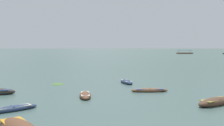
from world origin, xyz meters
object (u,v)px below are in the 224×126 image
at_px(rowboat_2, 85,95).
at_px(ferry_1, 185,53).
at_px(rowboat_0, 126,82).
at_px(rowboat_7, 12,109).
at_px(rowboat_8, 215,102).
at_px(rowboat_3, 150,90).

xyz_separation_m(rowboat_2, ferry_1, (45.70, 146.44, 0.31)).
relative_size(rowboat_0, ferry_1, 0.32).
height_order(rowboat_7, rowboat_8, rowboat_8).
bearing_deg(rowboat_2, ferry_1, 72.67).
xyz_separation_m(rowboat_2, rowboat_3, (5.49, 2.62, -0.01)).
xyz_separation_m(rowboat_2, rowboat_8, (9.43, -2.57, 0.05)).
bearing_deg(ferry_1, rowboat_8, -103.68).
bearing_deg(rowboat_8, rowboat_0, 118.67).
bearing_deg(rowboat_0, rowboat_7, -120.93).
distance_m(rowboat_3, ferry_1, 149.34).
height_order(rowboat_2, rowboat_7, rowboat_2).
bearing_deg(rowboat_7, rowboat_3, 37.33).
height_order(rowboat_3, rowboat_7, rowboat_3).
relative_size(rowboat_0, rowboat_7, 1.07).
relative_size(rowboat_3, rowboat_8, 0.96).
xyz_separation_m(rowboat_3, ferry_1, (40.21, 143.82, 0.32)).
relative_size(rowboat_2, rowboat_7, 1.06).
bearing_deg(rowboat_2, rowboat_8, -15.25).
bearing_deg(rowboat_0, rowboat_8, -61.33).
relative_size(rowboat_2, rowboat_3, 0.93).
distance_m(rowboat_7, rowboat_8, 13.61).
xyz_separation_m(rowboat_8, ferry_1, (36.27, 149.01, 0.26)).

